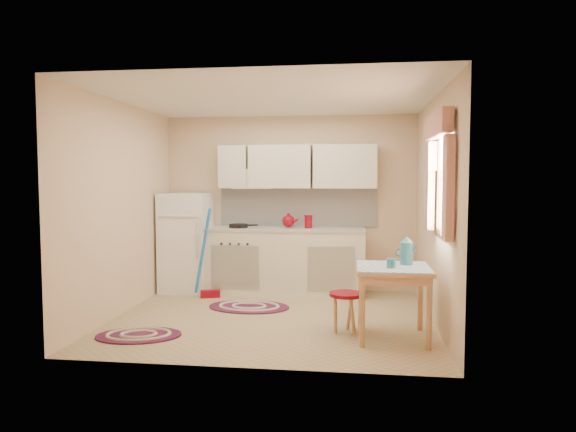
{
  "coord_description": "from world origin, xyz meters",
  "views": [
    {
      "loc": [
        0.9,
        -5.75,
        1.58
      ],
      "look_at": [
        0.15,
        0.25,
        1.16
      ],
      "focal_mm": 32.0,
      "sensor_mm": 36.0,
      "label": 1
    }
  ],
  "objects_px": {
    "base_cabinets": "(284,262)",
    "stool": "(346,313)",
    "fridge": "(186,242)",
    "table": "(393,303)"
  },
  "relations": [
    {
      "from": "base_cabinets",
      "to": "stool",
      "type": "relative_size",
      "value": 5.36
    },
    {
      "from": "fridge",
      "to": "stool",
      "type": "xyz_separation_m",
      "value": [
        2.28,
        -1.73,
        -0.49
      ]
    },
    {
      "from": "table",
      "to": "stool",
      "type": "distance_m",
      "value": 0.51
    },
    {
      "from": "stool",
      "to": "base_cabinets",
      "type": "bearing_deg",
      "value": 116.62
    },
    {
      "from": "base_cabinets",
      "to": "stool",
      "type": "height_order",
      "value": "base_cabinets"
    },
    {
      "from": "base_cabinets",
      "to": "table",
      "type": "height_order",
      "value": "base_cabinets"
    },
    {
      "from": "fridge",
      "to": "table",
      "type": "distance_m",
      "value": 3.34
    },
    {
      "from": "fridge",
      "to": "table",
      "type": "bearing_deg",
      "value": -34.11
    },
    {
      "from": "fridge",
      "to": "table",
      "type": "xyz_separation_m",
      "value": [
        2.75,
        -1.86,
        -0.34
      ]
    },
    {
      "from": "fridge",
      "to": "base_cabinets",
      "type": "height_order",
      "value": "fridge"
    }
  ]
}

